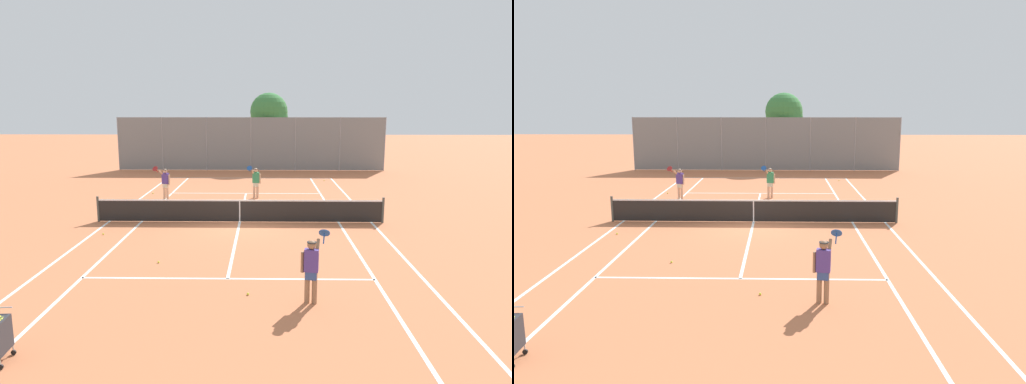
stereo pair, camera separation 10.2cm
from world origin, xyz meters
The scene contains 13 objects.
ground_plane centered at (0.00, 0.00, 0.00)m, with size 120.00×120.00×0.00m, color #C67047.
court_line_markings centered at (0.00, 0.00, 0.00)m, with size 11.10×23.90×0.01m.
tennis_net centered at (0.00, 0.00, 0.51)m, with size 12.00×0.10×1.07m.
player_near_side centered at (2.18, -7.95, 0.93)m, with size 0.77×0.71×1.77m.
player_far_left centered at (-4.11, 4.68, 0.93)m, with size 0.83×0.69×1.77m.
player_far_right centered at (0.57, 5.07, 0.93)m, with size 0.73×0.72×1.77m.
loose_tennis_ball_0 centered at (-5.06, -2.03, 0.03)m, with size 0.07×0.07×0.07m, color #D1DB33.
loose_tennis_ball_1 centered at (-2.24, -5.14, 0.03)m, with size 0.07×0.07×0.07m, color #D1DB33.
loose_tennis_ball_2 centered at (4.91, 10.78, 0.03)m, with size 0.07×0.07×0.07m, color #D1DB33.
loose_tennis_ball_3 centered at (-5.15, 6.17, 0.03)m, with size 0.07×0.07×0.07m, color #D1DB33.
loose_tennis_ball_4 centered at (0.61, -7.52, 0.03)m, with size 0.07×0.07×0.07m, color #D1DB33.
back_fence centered at (0.00, 15.71, 1.99)m, with size 20.07×0.08×3.99m.
tree_behind_left centered at (1.47, 17.45, 4.24)m, with size 2.93×2.92×5.82m.
Camera 1 is at (1.03, -18.52, 4.77)m, focal length 32.00 mm.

